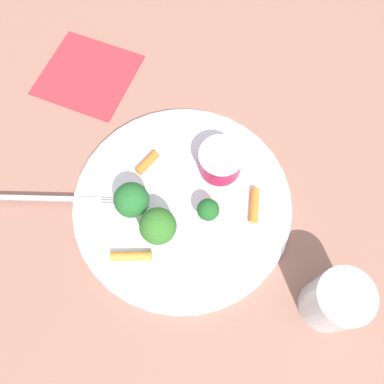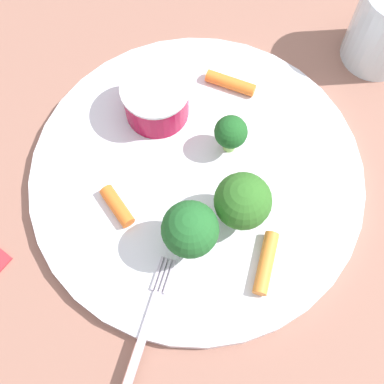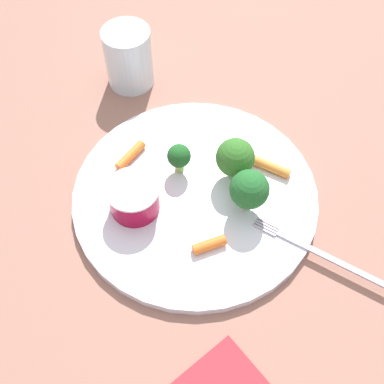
% 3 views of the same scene
% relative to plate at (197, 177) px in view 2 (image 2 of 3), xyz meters
% --- Properties ---
extents(ground_plane, '(2.40, 2.40, 0.00)m').
position_rel_plate_xyz_m(ground_plane, '(0.00, 0.00, -0.01)').
color(ground_plane, '#946454').
extents(plate, '(0.29, 0.29, 0.01)m').
position_rel_plate_xyz_m(plate, '(0.00, 0.00, 0.00)').
color(plate, white).
rests_on(plate, ground_plane).
extents(sauce_cup, '(0.06, 0.06, 0.04)m').
position_rel_plate_xyz_m(sauce_cup, '(0.01, -0.07, 0.03)').
color(sauce_cup, maroon).
rests_on(sauce_cup, plate).
extents(broccoli_floret_0, '(0.03, 0.03, 0.04)m').
position_rel_plate_xyz_m(broccoli_floret_0, '(-0.04, -0.01, 0.03)').
color(broccoli_floret_0, '#93C661').
rests_on(broccoli_floret_0, plate).
extents(broccoli_floret_1, '(0.05, 0.05, 0.06)m').
position_rel_plate_xyz_m(broccoli_floret_1, '(-0.01, 0.05, 0.04)').
color(broccoli_floret_1, '#82B974').
rests_on(broccoli_floret_1, plate).
extents(broccoli_floret_2, '(0.04, 0.04, 0.06)m').
position_rel_plate_xyz_m(broccoli_floret_2, '(0.03, 0.05, 0.04)').
color(broccoli_floret_2, '#8CAC62').
rests_on(broccoli_floret_2, plate).
extents(carrot_stick_0, '(0.02, 0.04, 0.01)m').
position_rel_plate_xyz_m(carrot_stick_0, '(0.07, -0.00, 0.01)').
color(carrot_stick_0, orange).
rests_on(carrot_stick_0, plate).
extents(carrot_stick_1, '(0.04, 0.04, 0.01)m').
position_rel_plate_xyz_m(carrot_stick_1, '(-0.07, -0.07, 0.01)').
color(carrot_stick_1, orange).
rests_on(carrot_stick_1, plate).
extents(carrot_stick_2, '(0.04, 0.05, 0.01)m').
position_rel_plate_xyz_m(carrot_stick_2, '(-0.01, 0.10, 0.01)').
color(carrot_stick_2, orange).
rests_on(carrot_stick_2, plate).
extents(fork, '(0.13, 0.14, 0.00)m').
position_rel_plate_xyz_m(fork, '(0.11, 0.12, 0.01)').
color(fork, '#BBAEC0').
rests_on(fork, plate).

